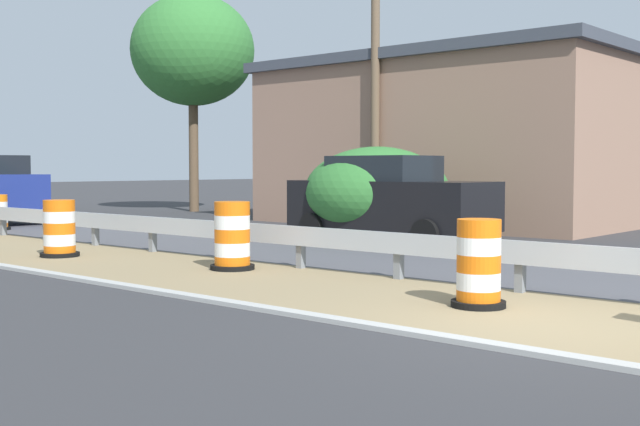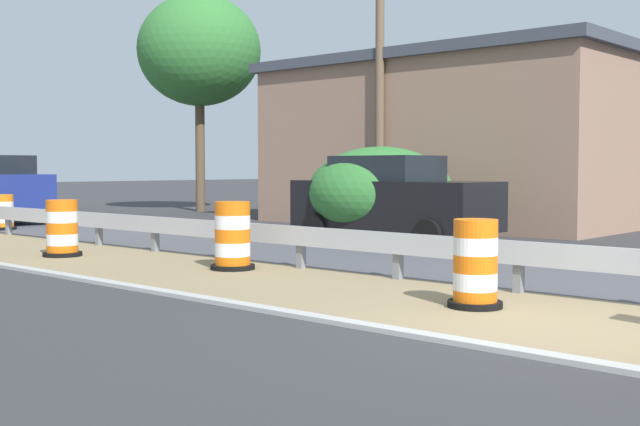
# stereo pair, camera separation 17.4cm
# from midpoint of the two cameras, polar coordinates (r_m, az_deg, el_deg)

# --- Properties ---
(ground_plane) EXTENTS (160.00, 160.00, 0.00)m
(ground_plane) POSITION_cam_midpoint_polar(r_m,az_deg,el_deg) (8.93, 15.75, -7.80)
(ground_plane) COLOR #333335
(median_dirt_strip) EXTENTS (3.32, 120.00, 0.01)m
(median_dirt_strip) POSITION_cam_midpoint_polar(r_m,az_deg,el_deg) (9.34, 16.97, -7.31)
(median_dirt_strip) COLOR #8E7A56
(median_dirt_strip) RESTS_ON ground
(curb_near_edge) EXTENTS (0.20, 120.00, 0.11)m
(curb_near_edge) POSITION_cam_midpoint_polar(r_m,az_deg,el_deg) (7.79, 11.61, -9.32)
(curb_near_edge) COLOR #ADADA8
(curb_near_edge) RESTS_ON ground
(traffic_barrel_nearest) EXTENTS (0.66, 0.66, 1.07)m
(traffic_barrel_nearest) POSITION_cam_midpoint_polar(r_m,az_deg,el_deg) (9.94, 10.62, -3.80)
(traffic_barrel_nearest) COLOR orange
(traffic_barrel_nearest) RESTS_ON ground
(traffic_barrel_close) EXTENTS (0.73, 0.73, 1.12)m
(traffic_barrel_close) POSITION_cam_midpoint_polar(r_m,az_deg,el_deg) (13.43, -6.57, -1.82)
(traffic_barrel_close) COLOR orange
(traffic_barrel_close) RESTS_ON ground
(traffic_barrel_mid) EXTENTS (0.73, 0.73, 1.07)m
(traffic_barrel_mid) POSITION_cam_midpoint_polar(r_m,az_deg,el_deg) (16.08, -18.18, -1.22)
(traffic_barrel_mid) COLOR orange
(traffic_barrel_mid) RESTS_ON ground
(car_trailing_near_lane) EXTENTS (2.03, 4.79, 1.95)m
(car_trailing_near_lane) POSITION_cam_midpoint_polar(r_m,az_deg,el_deg) (18.19, 4.62, 0.99)
(car_trailing_near_lane) COLOR black
(car_trailing_near_lane) RESTS_ON ground
(roadside_shop_near) EXTENTS (9.13, 10.98, 4.94)m
(roadside_shop_near) POSITION_cam_midpoint_polar(r_m,az_deg,el_deg) (25.82, 10.42, 4.95)
(roadside_shop_near) COLOR #93705B
(roadside_shop_near) RESTS_ON ground
(utility_pole_near) EXTENTS (0.24, 1.80, 7.99)m
(utility_pole_near) POSITION_cam_midpoint_polar(r_m,az_deg,el_deg) (22.37, 3.69, 9.56)
(utility_pole_near) COLOR brown
(utility_pole_near) RESTS_ON ground
(bush_roadside) EXTENTS (3.43, 3.43, 2.18)m
(bush_roadside) POSITION_cam_midpoint_polar(r_m,az_deg,el_deg) (19.07, 3.76, 1.43)
(bush_roadside) COLOR #337533
(bush_roadside) RESTS_ON ground
(tree_roadside) EXTENTS (4.66, 4.66, 8.21)m
(tree_roadside) POSITION_cam_midpoint_polar(r_m,az_deg,el_deg) (31.57, -9.11, 11.22)
(tree_roadside) COLOR brown
(tree_roadside) RESTS_ON ground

